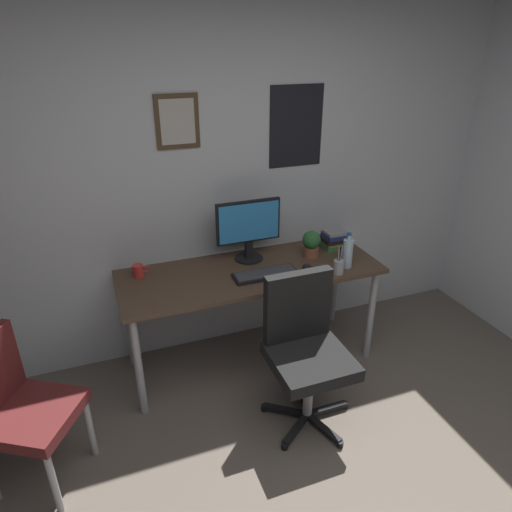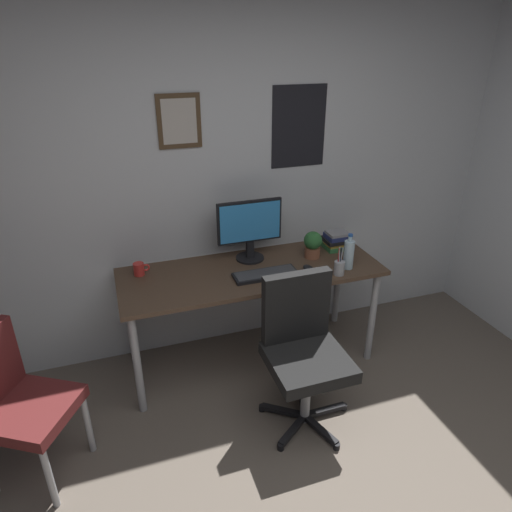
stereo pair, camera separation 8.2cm
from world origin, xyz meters
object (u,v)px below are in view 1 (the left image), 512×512
object	(u,v)px
office_chair	(305,344)
potted_plant	(311,243)
pen_cup	(339,266)
book_stack_left	(334,239)
water_bottle	(348,253)
coffee_mug_near	(138,271)
keyboard	(266,274)
monitor	(248,228)
computer_mouse	(308,268)
side_chair	(18,405)

from	to	relation	value
office_chair	potted_plant	bearing A→B (deg)	61.76
pen_cup	book_stack_left	bearing A→B (deg)	65.02
water_bottle	coffee_mug_near	size ratio (longest dim) A/B	2.32
water_bottle	pen_cup	distance (m)	0.13
pen_cup	book_stack_left	xyz separation A→B (m)	(0.17, 0.37, 0.02)
water_bottle	pen_cup	bearing A→B (deg)	-147.42
keyboard	pen_cup	distance (m)	0.49
monitor	coffee_mug_near	world-z (taller)	monitor
office_chair	pen_cup	distance (m)	0.61
coffee_mug_near	book_stack_left	bearing A→B (deg)	-2.05
water_bottle	monitor	bearing A→B (deg)	149.03
pen_cup	potted_plant	bearing A→B (deg)	100.46
office_chair	monitor	distance (m)	0.91
computer_mouse	office_chair	bearing A→B (deg)	-117.08
office_chair	coffee_mug_near	bearing A→B (deg)	137.53
computer_mouse	water_bottle	bearing A→B (deg)	-9.25
coffee_mug_near	potted_plant	size ratio (longest dim) A/B	0.56
monitor	keyboard	bearing A→B (deg)	-86.46
office_chair	water_bottle	bearing A→B (deg)	39.49
office_chair	side_chair	distance (m)	1.58
side_chair	pen_cup	distance (m)	2.03
book_stack_left	side_chair	bearing A→B (deg)	-163.37
side_chair	pen_cup	world-z (taller)	pen_cup
computer_mouse	coffee_mug_near	xyz separation A→B (m)	(-1.09, 0.31, 0.02)
office_chair	keyboard	size ratio (longest dim) A/B	2.21
side_chair	computer_mouse	xyz separation A→B (m)	(1.81, 0.38, 0.27)
monitor	keyboard	size ratio (longest dim) A/B	1.07
office_chair	water_bottle	distance (m)	0.74
monitor	water_bottle	distance (m)	0.70
keyboard	pen_cup	xyz separation A→B (m)	(0.47, -0.14, 0.04)
side_chair	water_bottle	bearing A→B (deg)	9.20
monitor	pen_cup	bearing A→B (deg)	-40.64
monitor	computer_mouse	world-z (taller)	monitor
computer_mouse	potted_plant	size ratio (longest dim) A/B	0.56
water_bottle	keyboard	bearing A→B (deg)	172.85
pen_cup	book_stack_left	size ratio (longest dim) A/B	1.05
pen_cup	side_chair	bearing A→B (deg)	-172.17
book_stack_left	water_bottle	bearing A→B (deg)	-103.11
monitor	pen_cup	distance (m)	0.67
potted_plant	computer_mouse	bearing A→B (deg)	-120.95
side_chair	potted_plant	xyz separation A→B (m)	(1.93, 0.57, 0.36)
side_chair	potted_plant	size ratio (longest dim) A/B	4.49
keyboard	potted_plant	bearing A→B (deg)	21.62
office_chair	coffee_mug_near	xyz separation A→B (m)	(-0.85, 0.78, 0.27)
office_chair	side_chair	size ratio (longest dim) A/B	1.09
book_stack_left	pen_cup	bearing A→B (deg)	-114.98
monitor	computer_mouse	xyz separation A→B (m)	(0.32, -0.31, -0.22)
potted_plant	side_chair	bearing A→B (deg)	-163.42
book_stack_left	keyboard	bearing A→B (deg)	-159.97
side_chair	monitor	xyz separation A→B (m)	(1.50, 0.69, 0.49)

